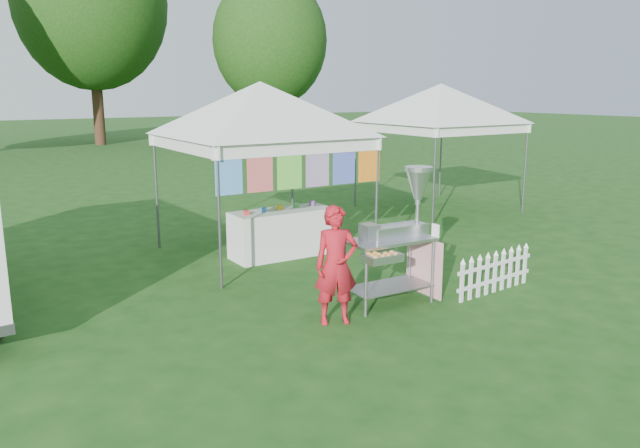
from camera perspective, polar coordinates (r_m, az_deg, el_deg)
ground at (r=8.32m, az=6.00°, el=-8.01°), size 120.00×120.00×0.00m
canopy_main at (r=10.77m, az=-5.50°, el=12.79°), size 4.24×4.24×3.45m
canopy_right at (r=15.20m, az=11.01°, el=12.46°), size 4.24×4.24×3.45m
tree_mid at (r=35.26m, az=-20.25°, el=18.46°), size 7.60×7.60×11.52m
tree_right at (r=31.88m, az=-4.60°, el=16.34°), size 5.60×5.60×8.42m
donut_cart at (r=8.45m, az=7.52°, el=-0.07°), size 1.35×0.88×1.85m
vendor at (r=7.70m, az=1.48°, el=-3.80°), size 0.63×0.53×1.49m
picket_fence at (r=9.31m, az=15.70°, el=-4.35°), size 1.62×0.17×0.56m
display_table at (r=10.92m, az=-3.48°, el=-0.83°), size 1.80×0.70×0.81m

